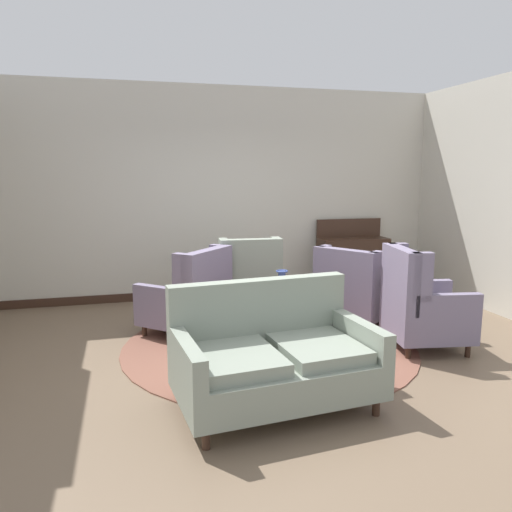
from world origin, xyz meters
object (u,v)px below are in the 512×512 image
Objects in this scene: armchair_far_left at (421,306)px; sideboard at (353,261)px; armchair_near_sideboard at (248,284)px; armchair_back_corner at (357,291)px; armchair_near_window at (190,298)px; settee at (274,358)px; porcelain_vase at (282,290)px; coffee_table at (284,312)px; side_table at (398,289)px.

armchair_far_left is 0.97× the size of sideboard.
armchair_far_left is at bearing 137.64° from armchair_near_sideboard.
armchair_near_window is at bearing 52.42° from armchair_back_corner.
settee is 4.10m from sideboard.
sideboard is (1.87, 2.21, -0.16)m from porcelain_vase.
settee is at bearing -111.54° from coffee_table.
armchair_near_window is at bearing 34.81° from armchair_near_sideboard.
armchair_far_left is at bearing -13.12° from porcelain_vase.
armchair_near_sideboard is 1.45× the size of side_table.
porcelain_vase is 1.18m from armchair_near_window.
sideboard is at bearing 50.10° from settee.
sideboard reaches higher than side_table.
settee is at bearing 54.59° from armchair_near_window.
coffee_table is 1.44m from armchair_far_left.
armchair_near_window is at bearing 141.22° from coffee_table.
armchair_near_sideboard is at bearing 30.27° from armchair_back_corner.
sideboard is at bearing -0.58° from armchair_far_left.
sideboard reaches higher than porcelain_vase.
armchair_far_left is at bearing -15.70° from coffee_table.
side_table is (1.66, 0.50, -0.20)m from porcelain_vase.
armchair_far_left is (1.48, -1.58, 0.02)m from armchair_near_sideboard.
armchair_back_corner is 1.66× the size of side_table.
armchair_back_corner is 0.50m from side_table.
sideboard is at bearing 160.33° from armchair_near_window.
armchair_back_corner is 1.07× the size of sideboard.
sideboard reaches higher than armchair_back_corner.
porcelain_vase is 0.51× the size of side_table.
armchair_back_corner is at bearing 29.02° from porcelain_vase.
settee is 1.42× the size of armchair_near_window.
settee reaches higher than coffee_table.
porcelain_vase is 0.32× the size of armchair_near_window.
side_table is 1.72m from sideboard.
armchair_back_corner reaches higher than side_table.
coffee_table is 2.83m from sideboard.
coffee_table is at bearing 62.92° from settee.
coffee_table is at bearing 52.52° from porcelain_vase.
porcelain_vase is at bearing 90.31° from armchair_near_window.
armchair_far_left reaches higher than armchair_near_sideboard.
porcelain_vase reaches higher than coffee_table.
armchair_near_sideboard is 1.87m from side_table.
side_table is at bearing -6.02° from armchair_far_left.
side_table is 0.65× the size of sideboard.
armchair_near_window is 3.08m from sideboard.
armchair_near_sideboard is at bearing 156.45° from side_table.
armchair_near_sideboard reaches higher than armchair_near_window.
settee reaches higher than porcelain_vase.
armchair_near_window is at bearing 96.44° from settee.
armchair_near_window is 1.06× the size of armchair_far_left.
settee reaches higher than armchair_back_corner.
porcelain_vase is 1.48m from armchair_far_left.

